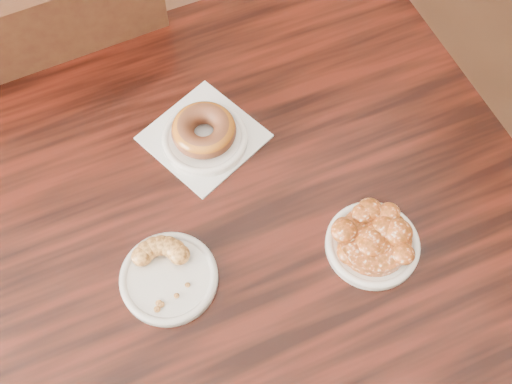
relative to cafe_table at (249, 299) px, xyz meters
name	(u,v)px	position (x,y,z in m)	size (l,w,h in m)	color
room_walls	(138,51)	(-0.12, -0.16, 1.02)	(5.02, 5.02, 2.80)	tan
cafe_table	(249,299)	(0.00, 0.00, 0.00)	(0.98, 0.98, 0.75)	black
chair_far	(61,80)	(-0.22, 0.67, 0.08)	(0.50, 0.50, 0.90)	black
napkin	(204,137)	(-0.01, 0.18, 0.38)	(0.17, 0.17, 0.00)	white
plate_donut	(205,138)	(-0.01, 0.18, 0.39)	(0.15, 0.15, 0.01)	white
plate_cruller	(169,278)	(-0.15, -0.04, 0.38)	(0.15, 0.15, 0.01)	silver
plate_fritter	(372,245)	(0.17, -0.11, 0.38)	(0.15, 0.15, 0.01)	white
glazed_donut	(204,130)	(-0.01, 0.18, 0.41)	(0.11, 0.11, 0.04)	#8D5814
apple_fritter	(375,239)	(0.17, -0.11, 0.41)	(0.16, 0.16, 0.04)	#4E2308
cruller_fragment	(167,273)	(-0.15, -0.04, 0.40)	(0.11, 0.11, 0.03)	#5A3012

